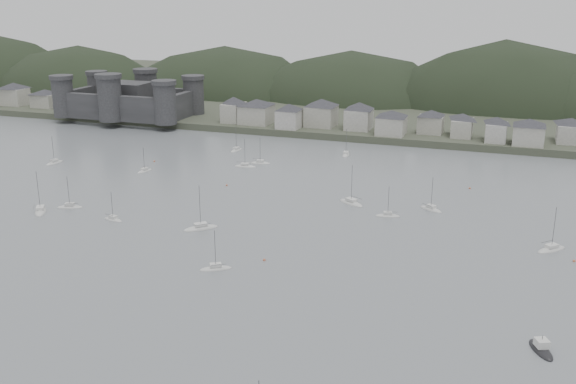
% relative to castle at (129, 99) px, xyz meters
% --- Properties ---
extents(ground, '(900.00, 900.00, 0.00)m').
position_rel_castle_xyz_m(ground, '(120.00, -179.80, -10.96)').
color(ground, slate).
rests_on(ground, ground).
extents(far_shore_land, '(900.00, 250.00, 3.00)m').
position_rel_castle_xyz_m(far_shore_land, '(120.00, 115.20, -9.46)').
color(far_shore_land, '#383D2D').
rests_on(far_shore_land, ground).
extents(forested_ridge, '(851.55, 103.94, 102.57)m').
position_rel_castle_xyz_m(forested_ridge, '(124.83, 89.60, -22.25)').
color(forested_ridge, black).
rests_on(forested_ridge, ground).
extents(castle, '(66.00, 43.00, 20.00)m').
position_rel_castle_xyz_m(castle, '(0.00, 0.00, 0.00)').
color(castle, '#2E2E30').
rests_on(castle, far_shore_land).
extents(waterfront_town, '(451.48, 28.46, 12.92)m').
position_rel_castle_xyz_m(waterfront_town, '(170.59, 3.54, -2.30)').
color(waterfront_town, '#9B998D').
rests_on(waterfront_town, far_shore_land).
extents(moored_fleet, '(206.29, 175.18, 13.13)m').
position_rel_castle_xyz_m(moored_fleet, '(86.42, -115.37, -10.79)').
color(moored_fleet, silver).
rests_on(moored_fleet, ground).
extents(motor_launch_near, '(5.67, 8.05, 3.82)m').
position_rel_castle_xyz_m(motor_launch_near, '(188.03, -161.86, -10.67)').
color(motor_launch_near, black).
rests_on(motor_launch_near, ground).
extents(mooring_buoys, '(143.77, 78.09, 0.70)m').
position_rel_castle_xyz_m(mooring_buoys, '(127.09, -94.64, -10.81)').
color(mooring_buoys, '#BE623F').
rests_on(mooring_buoys, ground).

